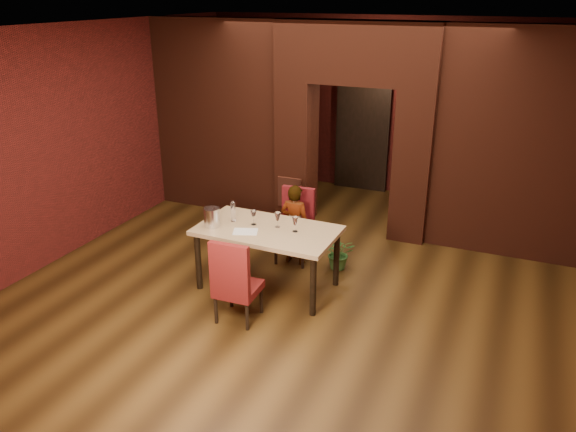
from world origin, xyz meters
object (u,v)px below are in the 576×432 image
at_px(dining_table, 268,258).
at_px(wine_glass_c, 295,224).
at_px(wine_glass_b, 278,220).
at_px(water_bottle, 233,211).
at_px(wine_glass_a, 254,218).
at_px(potted_plant, 339,253).
at_px(chair_near, 238,279).
at_px(wine_bucket, 212,217).
at_px(chair_far, 294,227).
at_px(person_seated, 295,225).

relative_size(dining_table, wine_glass_c, 9.06).
xyz_separation_m(wine_glass_b, water_bottle, (-0.61, -0.05, 0.04)).
relative_size(wine_glass_a, potted_plant, 0.40).
bearing_deg(water_bottle, chair_near, -59.29).
bearing_deg(wine_glass_b, wine_glass_a, -171.42).
bearing_deg(chair_near, wine_glass_b, -97.85).
height_order(dining_table, wine_bucket, wine_bucket).
distance_m(chair_far, chair_near, 1.66).
xyz_separation_m(wine_bucket, potted_plant, (1.36, 1.07, -0.71)).
xyz_separation_m(chair_far, water_bottle, (-0.52, -0.79, 0.44)).
xyz_separation_m(person_seated, water_bottle, (-0.55, -0.74, 0.38)).
bearing_deg(chair_near, wine_glass_a, -77.82).
bearing_deg(dining_table, chair_near, -88.39).
height_order(chair_near, wine_glass_b, chair_near).
height_order(chair_near, wine_bucket, wine_bucket).
bearing_deg(wine_glass_b, water_bottle, -175.75).
bearing_deg(potted_plant, wine_glass_c, -112.36).
relative_size(chair_far, chair_near, 1.00).
bearing_deg(dining_table, potted_plant, 52.17).
bearing_deg(wine_bucket, wine_glass_a, 29.64).
xyz_separation_m(dining_table, chair_near, (0.01, -0.82, 0.11)).
bearing_deg(chair_near, water_bottle, -61.46).
xyz_separation_m(water_bottle, potted_plant, (1.19, 0.81, -0.73)).
height_order(dining_table, person_seated, person_seated).
bearing_deg(chair_far, wine_glass_c, -70.12).
height_order(wine_glass_b, potted_plant, wine_glass_b).
bearing_deg(chair_near, wine_glass_c, -113.88).
xyz_separation_m(wine_glass_a, wine_bucket, (-0.46, -0.26, 0.03)).
distance_m(chair_far, person_seated, 0.09).
xyz_separation_m(wine_glass_a, wine_glass_b, (0.31, 0.05, 0.00)).
relative_size(chair_far, wine_glass_b, 5.31).
bearing_deg(wine_glass_b, person_seated, 94.44).
xyz_separation_m(dining_table, wine_bucket, (-0.67, -0.21, 0.53)).
bearing_deg(person_seated, wine_glass_c, 113.73).
bearing_deg(potted_plant, chair_far, -178.78).
height_order(wine_bucket, potted_plant, wine_bucket).
height_order(wine_bucket, water_bottle, water_bottle).
bearing_deg(chair_near, wine_bucket, -44.08).
relative_size(chair_near, wine_glass_a, 5.53).
relative_size(wine_glass_a, wine_bucket, 0.77).
distance_m(wine_glass_a, wine_glass_c, 0.57).
relative_size(person_seated, wine_glass_b, 5.90).
bearing_deg(person_seated, dining_table, 87.62).
xyz_separation_m(chair_far, wine_glass_a, (-0.22, -0.79, 0.40)).
distance_m(wine_glass_a, wine_bucket, 0.52).
bearing_deg(dining_table, person_seated, 87.61).
distance_m(wine_glass_c, water_bottle, 0.86).
bearing_deg(wine_glass_c, wine_glass_b, 170.39).
bearing_deg(wine_glass_c, chair_near, -111.71).
relative_size(wine_bucket, water_bottle, 0.88).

